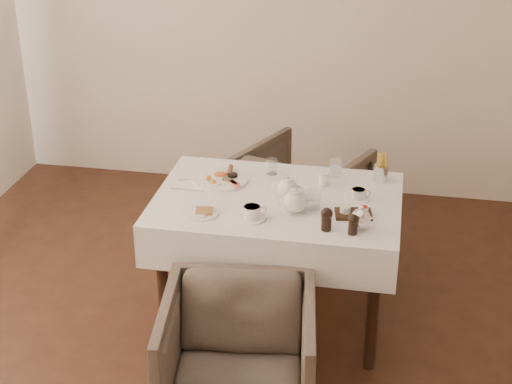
{
  "coord_description": "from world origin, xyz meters",
  "views": [
    {
      "loc": [
        0.58,
        -2.86,
        2.58
      ],
      "look_at": [
        -0.09,
        0.67,
        0.82
      ],
      "focal_mm": 55.0,
      "sensor_mm": 36.0,
      "label": 1
    }
  ],
  "objects_px": {
    "armchair_far": "(302,197)",
    "breakfast_plate": "(221,178)",
    "table": "(277,218)",
    "teapot_centre": "(287,186)",
    "armchair_near": "(238,360)"
  },
  "relations": [
    {
      "from": "table",
      "to": "armchair_far",
      "type": "distance_m",
      "value": 0.94
    },
    {
      "from": "table",
      "to": "teapot_centre",
      "type": "height_order",
      "value": "teapot_centre"
    },
    {
      "from": "armchair_near",
      "to": "teapot_centre",
      "type": "distance_m",
      "value": 0.97
    },
    {
      "from": "table",
      "to": "armchair_far",
      "type": "xyz_separation_m",
      "value": [
        0.02,
        0.89,
        -0.31
      ]
    },
    {
      "from": "armchair_near",
      "to": "armchair_far",
      "type": "distance_m",
      "value": 1.7
    },
    {
      "from": "table",
      "to": "breakfast_plate",
      "type": "xyz_separation_m",
      "value": [
        -0.34,
        0.16,
        0.13
      ]
    },
    {
      "from": "armchair_near",
      "to": "teapot_centre",
      "type": "relative_size",
      "value": 4.5
    },
    {
      "from": "armchair_near",
      "to": "armchair_far",
      "type": "xyz_separation_m",
      "value": [
        0.06,
        1.69,
        0.01
      ]
    },
    {
      "from": "table",
      "to": "teapot_centre",
      "type": "xyz_separation_m",
      "value": [
        0.05,
        0.02,
        0.18
      ]
    },
    {
      "from": "teapot_centre",
      "to": "armchair_far",
      "type": "bearing_deg",
      "value": 92.91
    },
    {
      "from": "armchair_near",
      "to": "teapot_centre",
      "type": "bearing_deg",
      "value": 76.19
    },
    {
      "from": "armchair_near",
      "to": "breakfast_plate",
      "type": "relative_size",
      "value": 2.34
    },
    {
      "from": "table",
      "to": "armchair_near",
      "type": "bearing_deg",
      "value": -93.05
    },
    {
      "from": "armchair_far",
      "to": "breakfast_plate",
      "type": "distance_m",
      "value": 0.92
    },
    {
      "from": "armchair_near",
      "to": "teapot_centre",
      "type": "height_order",
      "value": "teapot_centre"
    }
  ]
}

